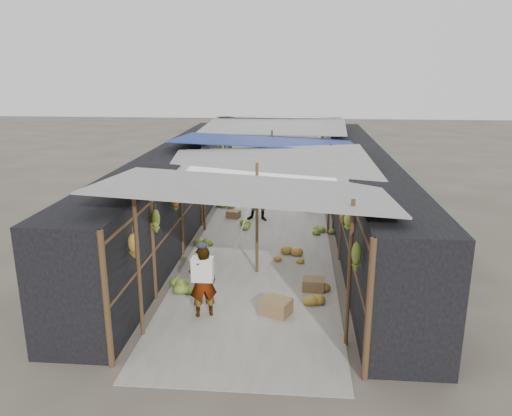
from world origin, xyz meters
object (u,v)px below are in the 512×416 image
(crate_near, at_px, (276,307))
(vendor_seated, at_px, (320,191))
(vendor_elderly, at_px, (203,282))
(shopper_blue, at_px, (260,194))
(black_basin, at_px, (318,188))

(crate_near, xyz_separation_m, vendor_seated, (1.16, 8.59, 0.25))
(vendor_elderly, bearing_deg, crate_near, 166.24)
(shopper_blue, distance_m, vendor_seated, 3.17)
(vendor_elderly, xyz_separation_m, shopper_blue, (0.58, 6.32, 0.13))
(crate_near, bearing_deg, vendor_elderly, -148.81)
(vendor_elderly, relative_size, vendor_seated, 1.73)
(vendor_seated, bearing_deg, crate_near, 6.95)
(crate_near, relative_size, vendor_seated, 0.66)
(vendor_elderly, relative_size, shopper_blue, 0.85)
(black_basin, xyz_separation_m, shopper_blue, (-1.96, -4.20, 0.77))
(vendor_seated, bearing_deg, shopper_blue, -24.04)
(shopper_blue, bearing_deg, black_basin, 70.35)
(crate_near, bearing_deg, shopper_blue, 121.35)
(crate_near, height_order, vendor_elderly, vendor_elderly)
(crate_near, xyz_separation_m, shopper_blue, (-0.80, 6.14, 0.68))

